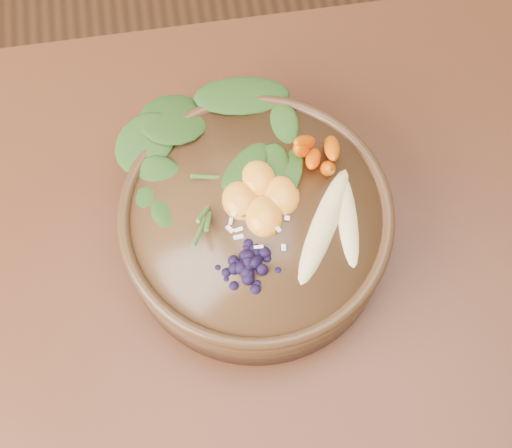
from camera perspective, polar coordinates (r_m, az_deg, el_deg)
The scene contains 9 objects.
ground at distance 1.68m, azimuth 10.77°, elevation -12.16°, with size 4.00×4.00×0.00m, color #381E0F.
dining_table at distance 1.05m, azimuth 16.95°, elevation -5.28°, with size 1.60×0.90×0.75m.
stoneware_bowl at distance 0.89m, azimuth 0.00°, elevation -0.25°, with size 0.33×0.33×0.09m, color #3F2714.
kale_heap at distance 0.87m, azimuth -2.61°, elevation 6.21°, with size 0.22×0.19×0.05m, color #244315, non-canonical shape.
carrot_cluster at distance 0.85m, azimuth 5.01°, elevation 6.96°, with size 0.07×0.07×0.09m, color #E76100, non-canonical shape.
banana_halves at distance 0.84m, azimuth 6.50°, elevation 0.61°, with size 0.11×0.17×0.03m.
mandarin_cluster at distance 0.84m, azimuth 0.39°, elevation 2.64°, with size 0.10×0.11×0.04m, color orange, non-canonical shape.
blueberry_pile at distance 0.81m, azimuth -0.59°, elevation -2.88°, with size 0.15×0.11×0.05m, color black, non-canonical shape.
coconut_flakes at distance 0.84m, azimuth -0.11°, elevation -0.40°, with size 0.11×0.08×0.01m, color white, non-canonical shape.
Camera 1 is at (-0.35, -0.25, 1.62)m, focal length 50.00 mm.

